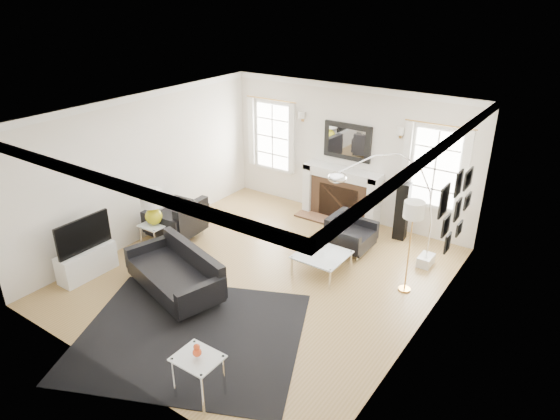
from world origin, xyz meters
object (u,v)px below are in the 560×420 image
Objects in this scene: armchair_right at (349,235)px; gourd_lamp at (152,205)px; arc_floor_lamp at (385,206)px; sofa at (178,274)px; armchair_left at (179,221)px; coffee_table at (322,256)px; fireplace at (341,194)px.

gourd_lamp is at bearing -146.10° from armchair_right.
gourd_lamp is at bearing -154.97° from arc_floor_lamp.
gourd_lamp is (-3.00, -2.01, 0.59)m from armchair_right.
sofa is 3.25m from armchair_right.
armchair_left is 2.97m from coffee_table.
fireplace is 0.84× the size of sofa.
fireplace is at bearing 110.57° from coffee_table.
coffee_table is (1.62, 1.82, 0.01)m from sofa.
armchair_right is at bearing 33.90° from gourd_lamp.
armchair_left is 3.28m from armchair_right.
gourd_lamp reaches higher than armchair_left.
gourd_lamp is (-3.00, -1.02, 0.56)m from coffee_table.
sofa is at bearing -45.75° from armchair_left.
coffee_table is at bearing -89.68° from armchair_right.
fireplace reaches higher than sofa.
arc_floor_lamp is at bearing 25.03° from gourd_lamp.
coffee_table is 1.22× the size of gourd_lamp.
arc_floor_lamp is (3.76, 1.76, 0.28)m from gourd_lamp.
arc_floor_lamp is (1.56, -1.40, 0.64)m from fireplace.
armchair_right is (1.61, 2.82, -0.02)m from sofa.
armchair_left is 0.76m from gourd_lamp.
gourd_lamp reaches higher than sofa.
fireplace is 1.60× the size of armchair_left.
armchair_right is at bearing 60.22° from sofa.
coffee_table is 3.22m from gourd_lamp.
coffee_table is (0.80, -2.14, -0.21)m from fireplace.
armchair_right is at bearing 90.32° from coffee_table.
sofa is 2.38× the size of armchair_right.
gourd_lamp is at bearing -161.28° from coffee_table.
sofa is 2.43m from coffee_table.
fireplace is 4.05m from sofa.
armchair_right is at bearing -55.11° from fireplace.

